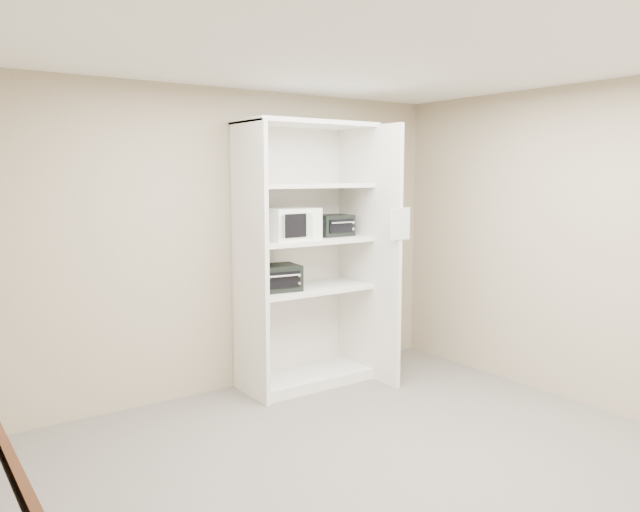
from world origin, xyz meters
TOP-DOWN VIEW (x-y plane):
  - floor at (0.00, 0.00)m, footprint 4.50×4.00m
  - ceiling at (0.00, 0.00)m, footprint 4.50×4.00m
  - wall_back at (0.00, 2.00)m, footprint 4.50×0.02m
  - wall_right at (2.25, 0.00)m, footprint 0.02×4.00m
  - shelving_unit at (0.67, 1.70)m, footprint 1.24×0.92m
  - microwave at (0.41, 1.66)m, footprint 0.49×0.39m
  - toaster_oven_upper at (0.94, 1.73)m, footprint 0.36×0.27m
  - toaster_oven_lower at (0.28, 1.69)m, footprint 0.45×0.37m
  - paper_sign at (1.20, 1.07)m, footprint 0.22×0.01m

SIDE VIEW (x-z plane):
  - floor at x=0.00m, z-range -0.01..0.01m
  - toaster_oven_lower at x=0.28m, z-range 0.92..1.15m
  - shelving_unit at x=0.67m, z-range -0.08..2.34m
  - wall_back at x=0.00m, z-range 0.00..2.70m
  - wall_right at x=2.25m, z-range 0.00..2.70m
  - toaster_oven_upper at x=0.94m, z-range 1.37..1.57m
  - microwave at x=0.41m, z-range 1.37..1.65m
  - paper_sign at x=1.20m, z-range 1.38..1.65m
  - ceiling at x=0.00m, z-range 2.70..2.71m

